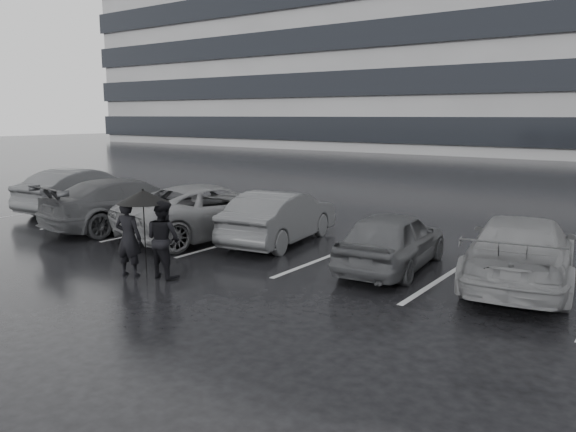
# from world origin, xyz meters

# --- Properties ---
(ground) EXTENTS (160.00, 160.00, 0.00)m
(ground) POSITION_xyz_m (0.00, 0.00, 0.00)
(ground) COLOR black
(ground) RESTS_ON ground
(office_building) EXTENTS (61.00, 26.00, 29.00)m
(office_building) POSITION_xyz_m (-22.00, 48.00, 14.34)
(office_building) COLOR gray
(office_building) RESTS_ON ground
(car_main) EXTENTS (1.89, 3.87, 1.27)m
(car_main) POSITION_xyz_m (2.25, 2.08, 0.64)
(car_main) COLOR black
(car_main) RESTS_ON ground
(car_west_a) EXTENTS (2.05, 4.26, 1.35)m
(car_west_a) POSITION_xyz_m (-1.18, 2.70, 0.67)
(car_west_a) COLOR #292A2C
(car_west_a) RESTS_ON ground
(car_west_b) EXTENTS (3.30, 5.47, 1.42)m
(car_west_b) POSITION_xyz_m (-3.17, 2.23, 0.71)
(car_west_b) COLOR #4C4C4E
(car_west_b) RESTS_ON ground
(car_west_c) EXTENTS (2.65, 5.21, 1.45)m
(car_west_c) POSITION_xyz_m (-5.99, 1.73, 0.72)
(car_west_c) COLOR black
(car_west_c) RESTS_ON ground
(car_west_d) EXTENTS (1.98, 4.61, 1.48)m
(car_west_d) POSITION_xyz_m (-9.45, 2.59, 0.74)
(car_west_d) COLOR #292A2C
(car_west_d) RESTS_ON ground
(car_east) EXTENTS (2.63, 4.91, 1.35)m
(car_east) POSITION_xyz_m (4.75, 2.49, 0.68)
(car_east) COLOR #4C4C4E
(car_east) RESTS_ON ground
(pedestrian_left) EXTENTS (0.66, 0.53, 1.58)m
(pedestrian_left) POSITION_xyz_m (-1.86, -1.55, 0.79)
(pedestrian_left) COLOR black
(pedestrian_left) RESTS_ON ground
(pedestrian_right) EXTENTS (0.77, 0.60, 1.58)m
(pedestrian_right) POSITION_xyz_m (-1.23, -1.19, 0.79)
(pedestrian_right) COLOR black
(pedestrian_right) RESTS_ON ground
(umbrella) EXTENTS (1.06, 1.06, 1.79)m
(umbrella) POSITION_xyz_m (-1.66, -1.30, 1.63)
(umbrella) COLOR black
(umbrella) RESTS_ON ground
(stall_stripes) EXTENTS (19.72, 5.00, 0.00)m
(stall_stripes) POSITION_xyz_m (-0.80, 2.50, 0.00)
(stall_stripes) COLOR #9F9FA2
(stall_stripes) RESTS_ON ground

